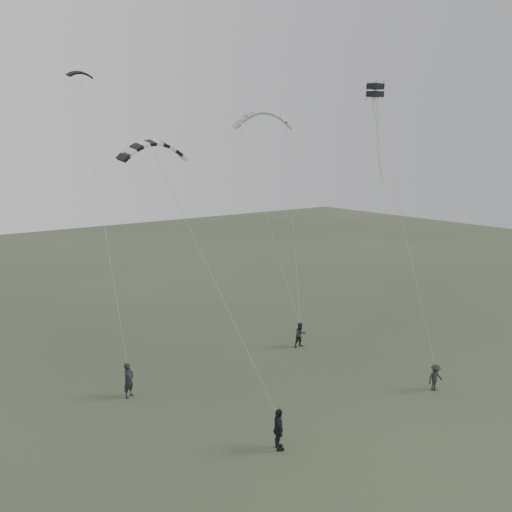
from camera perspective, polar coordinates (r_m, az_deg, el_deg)
ground at (r=26.35m, az=5.05°, el=-17.26°), size 140.00×140.00×0.00m
flyer_left at (r=28.02m, az=-14.35°, el=-13.59°), size 0.82×0.72×1.89m
flyer_right at (r=33.78m, az=5.10°, el=-8.97°), size 0.88×0.72×1.69m
flyer_center at (r=22.96m, az=2.60°, el=-19.19°), size 0.91×1.21×1.91m
flyer_far at (r=29.62m, az=19.82°, el=-12.92°), size 1.03×0.68×1.49m
kite_dark_small at (r=31.56m, az=-19.47°, el=19.16°), size 1.42×0.63×0.59m
kite_pale_large at (r=37.06m, az=0.83°, el=16.12°), size 4.40×3.33×1.93m
kite_striped at (r=23.42m, az=-11.61°, el=12.56°), size 3.26×1.25×1.38m
kite_box at (r=31.80m, az=13.47°, el=17.95°), size 0.79×0.83×0.80m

